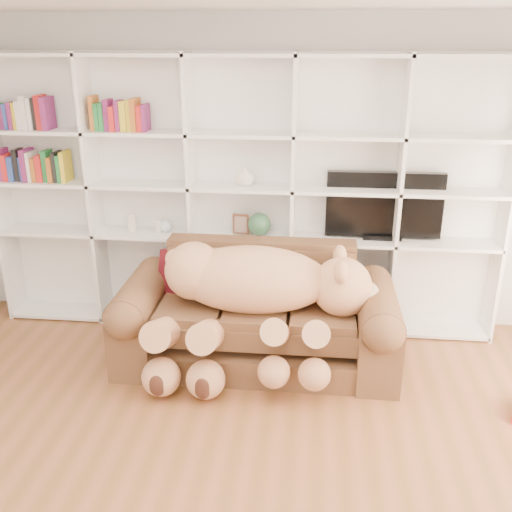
# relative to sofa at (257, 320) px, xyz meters

# --- Properties ---
(floor) EXTENTS (5.00, 5.00, 0.00)m
(floor) POSITION_rel_sofa_xyz_m (-0.20, -1.67, -0.35)
(floor) COLOR brown
(floor) RESTS_ON ground
(wall_back) EXTENTS (5.00, 0.02, 2.70)m
(wall_back) POSITION_rel_sofa_xyz_m (-0.20, 0.83, 1.00)
(wall_back) COLOR silver
(wall_back) RESTS_ON floor
(bookshelf) EXTENTS (4.43, 0.35, 2.40)m
(bookshelf) POSITION_rel_sofa_xyz_m (-0.44, 0.69, 0.96)
(bookshelf) COLOR white
(bookshelf) RESTS_ON floor
(sofa) EXTENTS (2.21, 0.95, 0.93)m
(sofa) POSITION_rel_sofa_xyz_m (0.00, 0.00, 0.00)
(sofa) COLOR brown
(sofa) RESTS_ON floor
(teddy_bear) EXTENTS (1.76, 0.94, 1.02)m
(teddy_bear) POSITION_rel_sofa_xyz_m (-0.02, -0.19, 0.31)
(teddy_bear) COLOR tan
(teddy_bear) RESTS_ON sofa
(throw_pillow) EXTENTS (0.43, 0.33, 0.40)m
(throw_pillow) POSITION_rel_sofa_xyz_m (-0.65, 0.15, 0.31)
(throw_pillow) COLOR #4F0D17
(throw_pillow) RESTS_ON sofa
(tv) EXTENTS (0.99, 0.18, 0.58)m
(tv) POSITION_rel_sofa_xyz_m (1.02, 0.68, 0.80)
(tv) COLOR black
(tv) RESTS_ON bookshelf
(picture_frame) EXTENTS (0.15, 0.04, 0.18)m
(picture_frame) POSITION_rel_sofa_xyz_m (-0.21, 0.63, 0.61)
(picture_frame) COLOR #58311E
(picture_frame) RESTS_ON bookshelf
(green_vase) EXTENTS (0.20, 0.20, 0.20)m
(green_vase) POSITION_rel_sofa_xyz_m (-0.05, 0.63, 0.62)
(green_vase) COLOR #305D3C
(green_vase) RESTS_ON bookshelf
(figurine_tall) EXTENTS (0.09, 0.09, 0.15)m
(figurine_tall) POSITION_rel_sofa_xyz_m (-1.20, 0.63, 0.59)
(figurine_tall) COLOR silver
(figurine_tall) RESTS_ON bookshelf
(figurine_short) EXTENTS (0.07, 0.07, 0.11)m
(figurine_short) POSITION_rel_sofa_xyz_m (-0.96, 0.63, 0.57)
(figurine_short) COLOR silver
(figurine_short) RESTS_ON bookshelf
(snow_globe) EXTENTS (0.11, 0.11, 0.11)m
(snow_globe) POSITION_rel_sofa_xyz_m (-0.89, 0.63, 0.57)
(snow_globe) COLOR white
(snow_globe) RESTS_ON bookshelf
(shelf_vase) EXTENTS (0.19, 0.19, 0.17)m
(shelf_vase) POSITION_rel_sofa_xyz_m (-0.17, 0.63, 1.05)
(shelf_vase) COLOR white
(shelf_vase) RESTS_ON bookshelf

